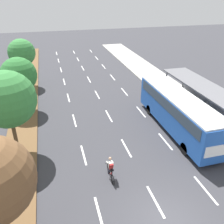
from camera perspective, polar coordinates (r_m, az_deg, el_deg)
The scene contains 12 objects.
ground_plane at distance 14.88m, azimuth 12.86°, elevation -24.16°, with size 140.00×140.00×0.00m, color #38383D.
median_strip at distance 30.24m, azimuth -19.82°, elevation 3.55°, with size 2.60×52.00×0.12m, color brown.
sidewalk_right at distance 33.40m, azimuth 11.66°, elevation 6.89°, with size 4.50×52.00×0.15m, color #ADAAA3.
lane_divider_left at distance 28.72m, azimuth -10.43°, elevation 3.40°, with size 0.14×47.87×0.01m.
lane_divider_center at distance 29.15m, azimuth -3.58°, elevation 4.19°, with size 0.14×47.87×0.01m.
lane_divider_right at distance 29.98m, azimuth 3.00°, elevation 4.88°, with size 0.14×47.87×0.01m.
bus_shelter at distance 25.83m, azimuth 21.20°, elevation 3.64°, with size 2.90×11.80×2.86m.
bus at distance 21.68m, azimuth 15.58°, elevation 0.59°, with size 2.54×11.29×3.37m.
cyclist at distance 16.32m, azimuth -0.34°, elevation -13.58°, with size 0.46×1.82×1.71m.
median_tree_second at distance 17.98m, azimuth -23.92°, elevation 2.76°, with size 4.05×4.05×6.62m.
median_tree_third at distance 25.32m, azimuth -21.49°, elevation 8.23°, with size 3.51×3.51×5.61m.
median_tree_fourth at distance 32.55m, azimuth -20.88°, elevation 13.19°, with size 3.34×3.34×6.00m.
Camera 1 is at (-5.26, -7.82, 11.51)m, focal length 38.07 mm.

